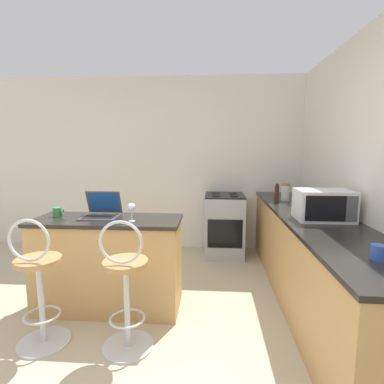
{
  "coord_description": "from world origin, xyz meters",
  "views": [
    {
      "loc": [
        0.67,
        -1.81,
        1.53
      ],
      "look_at": [
        0.4,
        1.96,
        0.99
      ],
      "focal_mm": 28.0,
      "sensor_mm": 36.0,
      "label": 1
    }
  ],
  "objects_px": {
    "microwave": "(324,205)",
    "pepper_mill": "(277,193)",
    "bar_stool_near": "(39,286)",
    "mug_blue": "(379,252)",
    "mug_green": "(58,212)",
    "laptop": "(101,210)",
    "stove_range": "(224,225)",
    "wine_glass_tall": "(131,208)",
    "bar_stool_far": "(126,289)",
    "storage_jar": "(285,192)"
  },
  "relations": [
    {
      "from": "pepper_mill",
      "to": "mug_green",
      "type": "bearing_deg",
      "value": -158.05
    },
    {
      "from": "storage_jar",
      "to": "stove_range",
      "type": "bearing_deg",
      "value": 150.2
    },
    {
      "from": "bar_stool_near",
      "to": "bar_stool_far",
      "type": "bearing_deg",
      "value": 0.0
    },
    {
      "from": "laptop",
      "to": "mug_green",
      "type": "relative_size",
      "value": 3.49
    },
    {
      "from": "bar_stool_near",
      "to": "mug_green",
      "type": "xyz_separation_m",
      "value": [
        -0.16,
        0.64,
        0.44
      ]
    },
    {
      "from": "stove_range",
      "to": "pepper_mill",
      "type": "distance_m",
      "value": 1.02
    },
    {
      "from": "microwave",
      "to": "wine_glass_tall",
      "type": "height_order",
      "value": "microwave"
    },
    {
      "from": "bar_stool_far",
      "to": "mug_green",
      "type": "bearing_deg",
      "value": 142.9
    },
    {
      "from": "bar_stool_near",
      "to": "mug_blue",
      "type": "bearing_deg",
      "value": -7.98
    },
    {
      "from": "bar_stool_near",
      "to": "bar_stool_far",
      "type": "relative_size",
      "value": 1.0
    },
    {
      "from": "wine_glass_tall",
      "to": "mug_green",
      "type": "distance_m",
      "value": 0.78
    },
    {
      "from": "pepper_mill",
      "to": "microwave",
      "type": "bearing_deg",
      "value": -74.34
    },
    {
      "from": "bar_stool_near",
      "to": "bar_stool_far",
      "type": "xyz_separation_m",
      "value": [
        0.68,
        0.0,
        0.0
      ]
    },
    {
      "from": "microwave",
      "to": "wine_glass_tall",
      "type": "distance_m",
      "value": 1.75
    },
    {
      "from": "laptop",
      "to": "stove_range",
      "type": "height_order",
      "value": "laptop"
    },
    {
      "from": "mug_green",
      "to": "mug_blue",
      "type": "distance_m",
      "value": 2.65
    },
    {
      "from": "bar_stool_near",
      "to": "mug_blue",
      "type": "relative_size",
      "value": 9.82
    },
    {
      "from": "microwave",
      "to": "pepper_mill",
      "type": "distance_m",
      "value": 0.9
    },
    {
      "from": "bar_stool_near",
      "to": "mug_green",
      "type": "bearing_deg",
      "value": 104.04
    },
    {
      "from": "mug_green",
      "to": "wine_glass_tall",
      "type": "bearing_deg",
      "value": -10.54
    },
    {
      "from": "mug_green",
      "to": "pepper_mill",
      "type": "height_order",
      "value": "pepper_mill"
    },
    {
      "from": "mug_blue",
      "to": "microwave",
      "type": "bearing_deg",
      "value": 88.07
    },
    {
      "from": "bar_stool_near",
      "to": "wine_glass_tall",
      "type": "distance_m",
      "value": 0.94
    },
    {
      "from": "wine_glass_tall",
      "to": "mug_blue",
      "type": "relative_size",
      "value": 1.59
    },
    {
      "from": "wine_glass_tall",
      "to": "pepper_mill",
      "type": "bearing_deg",
      "value": 35.18
    },
    {
      "from": "laptop",
      "to": "pepper_mill",
      "type": "bearing_deg",
      "value": 25.49
    },
    {
      "from": "storage_jar",
      "to": "mug_green",
      "type": "bearing_deg",
      "value": -155.77
    },
    {
      "from": "bar_stool_near",
      "to": "mug_blue",
      "type": "xyz_separation_m",
      "value": [
        2.31,
        -0.32,
        0.44
      ]
    },
    {
      "from": "stove_range",
      "to": "bar_stool_near",
      "type": "bearing_deg",
      "value": -124.93
    },
    {
      "from": "bar_stool_near",
      "to": "mug_green",
      "type": "distance_m",
      "value": 0.79
    },
    {
      "from": "bar_stool_far",
      "to": "mug_blue",
      "type": "bearing_deg",
      "value": -11.25
    },
    {
      "from": "mug_green",
      "to": "laptop",
      "type": "bearing_deg",
      "value": 4.64
    },
    {
      "from": "microwave",
      "to": "mug_blue",
      "type": "distance_m",
      "value": 1.01
    },
    {
      "from": "bar_stool_near",
      "to": "microwave",
      "type": "relative_size",
      "value": 2.14
    },
    {
      "from": "stove_range",
      "to": "storage_jar",
      "type": "relative_size",
      "value": 4.23
    },
    {
      "from": "mug_green",
      "to": "storage_jar",
      "type": "height_order",
      "value": "storage_jar"
    },
    {
      "from": "wine_glass_tall",
      "to": "storage_jar",
      "type": "relative_size",
      "value": 0.79
    },
    {
      "from": "microwave",
      "to": "mug_green",
      "type": "bearing_deg",
      "value": -178.95
    },
    {
      "from": "mug_blue",
      "to": "pepper_mill",
      "type": "xyz_separation_m",
      "value": [
        -0.21,
        1.87,
        0.07
      ]
    },
    {
      "from": "bar_stool_near",
      "to": "bar_stool_far",
      "type": "distance_m",
      "value": 0.68
    },
    {
      "from": "laptop",
      "to": "storage_jar",
      "type": "distance_m",
      "value": 2.24
    },
    {
      "from": "stove_range",
      "to": "wine_glass_tall",
      "type": "bearing_deg",
      "value": -118.37
    },
    {
      "from": "wine_glass_tall",
      "to": "pepper_mill",
      "type": "xyz_separation_m",
      "value": [
        1.49,
        1.05,
        -0.01
      ]
    },
    {
      "from": "bar_stool_far",
      "to": "storage_jar",
      "type": "distance_m",
      "value": 2.38
    },
    {
      "from": "bar_stool_near",
      "to": "laptop",
      "type": "distance_m",
      "value": 0.85
    },
    {
      "from": "laptop",
      "to": "microwave",
      "type": "relative_size",
      "value": 0.7
    },
    {
      "from": "microwave",
      "to": "stove_range",
      "type": "xyz_separation_m",
      "value": [
        -0.84,
        1.46,
        -0.58
      ]
    },
    {
      "from": "bar_stool_near",
      "to": "wine_glass_tall",
      "type": "bearing_deg",
      "value": 39.14
    },
    {
      "from": "microwave",
      "to": "wine_glass_tall",
      "type": "xyz_separation_m",
      "value": [
        -1.74,
        -0.19,
        -0.01
      ]
    },
    {
      "from": "bar_stool_far",
      "to": "microwave",
      "type": "distance_m",
      "value": 1.87
    }
  ]
}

